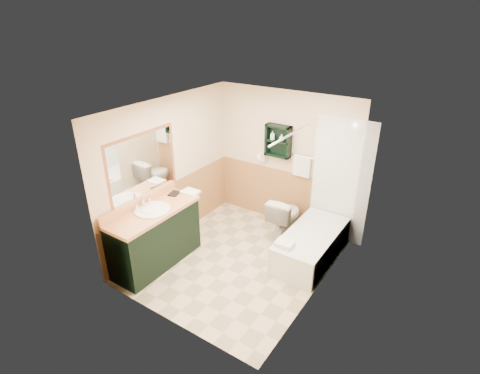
% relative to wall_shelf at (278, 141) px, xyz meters
% --- Properties ---
extents(floor, '(3.00, 3.00, 0.00)m').
position_rel_wall_shelf_xyz_m(floor, '(0.10, -1.41, -1.55)').
color(floor, beige).
rests_on(floor, ground).
extents(back_wall, '(2.60, 0.04, 2.40)m').
position_rel_wall_shelf_xyz_m(back_wall, '(0.10, 0.11, -0.35)').
color(back_wall, '#F3E2BE').
rests_on(back_wall, ground).
extents(left_wall, '(0.04, 3.00, 2.40)m').
position_rel_wall_shelf_xyz_m(left_wall, '(-1.22, -1.41, -0.35)').
color(left_wall, '#F3E2BE').
rests_on(left_wall, ground).
extents(right_wall, '(0.04, 3.00, 2.40)m').
position_rel_wall_shelf_xyz_m(right_wall, '(1.42, -1.41, -0.35)').
color(right_wall, '#F3E2BE').
rests_on(right_wall, ground).
extents(ceiling, '(2.60, 3.00, 0.04)m').
position_rel_wall_shelf_xyz_m(ceiling, '(0.10, -1.41, 0.87)').
color(ceiling, white).
rests_on(ceiling, back_wall).
extents(wainscot_left, '(2.98, 2.98, 1.00)m').
position_rel_wall_shelf_xyz_m(wainscot_left, '(-1.19, -1.41, -1.05)').
color(wainscot_left, tan).
rests_on(wainscot_left, left_wall).
extents(wainscot_back, '(2.58, 2.58, 1.00)m').
position_rel_wall_shelf_xyz_m(wainscot_back, '(0.10, 0.08, -1.05)').
color(wainscot_back, tan).
rests_on(wainscot_back, back_wall).
extents(mirror_frame, '(1.30, 1.30, 1.00)m').
position_rel_wall_shelf_xyz_m(mirror_frame, '(-1.17, -1.96, -0.05)').
color(mirror_frame, '#995932').
rests_on(mirror_frame, left_wall).
extents(mirror_glass, '(1.20, 1.20, 0.90)m').
position_rel_wall_shelf_xyz_m(mirror_glass, '(-1.17, -1.96, -0.05)').
color(mirror_glass, white).
rests_on(mirror_glass, left_wall).
extents(tile_right, '(1.50, 1.50, 2.10)m').
position_rel_wall_shelf_xyz_m(tile_right, '(1.38, -0.66, -0.50)').
color(tile_right, white).
rests_on(tile_right, right_wall).
extents(tile_back, '(0.95, 0.95, 2.10)m').
position_rel_wall_shelf_xyz_m(tile_back, '(1.13, 0.07, -0.50)').
color(tile_back, white).
rests_on(tile_back, back_wall).
extents(tile_accent, '(1.50, 1.50, 0.10)m').
position_rel_wall_shelf_xyz_m(tile_accent, '(1.37, -0.66, 0.35)').
color(tile_accent, '#154C31').
rests_on(tile_accent, right_wall).
extents(wall_shelf, '(0.45, 0.15, 0.55)m').
position_rel_wall_shelf_xyz_m(wall_shelf, '(0.00, 0.00, 0.00)').
color(wall_shelf, black).
rests_on(wall_shelf, back_wall).
extents(hair_dryer, '(0.10, 0.24, 0.18)m').
position_rel_wall_shelf_xyz_m(hair_dryer, '(-0.30, 0.02, -0.35)').
color(hair_dryer, white).
rests_on(hair_dryer, back_wall).
extents(towel_bar, '(0.40, 0.06, 0.40)m').
position_rel_wall_shelf_xyz_m(towel_bar, '(0.45, 0.04, -0.20)').
color(towel_bar, silver).
rests_on(towel_bar, back_wall).
extents(curtain_rod, '(0.03, 1.60, 0.03)m').
position_rel_wall_shelf_xyz_m(curtain_rod, '(0.63, -0.66, 0.45)').
color(curtain_rod, silver).
rests_on(curtain_rod, back_wall).
extents(shower_curtain, '(1.05, 1.05, 1.70)m').
position_rel_wall_shelf_xyz_m(shower_curtain, '(0.63, -0.48, -0.40)').
color(shower_curtain, beige).
rests_on(shower_curtain, curtain_rod).
extents(vanity, '(0.59, 1.46, 0.92)m').
position_rel_wall_shelf_xyz_m(vanity, '(-0.89, -2.12, -1.09)').
color(vanity, black).
rests_on(vanity, ground).
extents(bathtub, '(0.70, 1.50, 0.47)m').
position_rel_wall_shelf_xyz_m(bathtub, '(1.03, -0.70, -1.32)').
color(bathtub, silver).
rests_on(bathtub, ground).
extents(toilet, '(0.46, 0.78, 0.75)m').
position_rel_wall_shelf_xyz_m(toilet, '(0.38, -0.36, -1.18)').
color(toilet, silver).
rests_on(toilet, ground).
extents(counter_towel, '(0.27, 0.21, 0.04)m').
position_rel_wall_shelf_xyz_m(counter_towel, '(-0.80, -1.39, -0.61)').
color(counter_towel, silver).
rests_on(counter_towel, vanity).
extents(vanity_book, '(0.15, 0.05, 0.20)m').
position_rel_wall_shelf_xyz_m(vanity_book, '(-1.06, -1.57, -0.53)').
color(vanity_book, black).
rests_on(vanity_book, vanity).
extents(tub_towel, '(0.25, 0.21, 0.07)m').
position_rel_wall_shelf_xyz_m(tub_towel, '(0.84, -1.26, -1.05)').
color(tub_towel, silver).
rests_on(tub_towel, bathtub).
extents(soap_bottle_a, '(0.11, 0.16, 0.07)m').
position_rel_wall_shelf_xyz_m(soap_bottle_a, '(-0.11, -0.01, 0.05)').
color(soap_bottle_a, silver).
rests_on(soap_bottle_a, wall_shelf).
extents(soap_bottle_b, '(0.12, 0.14, 0.09)m').
position_rel_wall_shelf_xyz_m(soap_bottle_b, '(0.07, -0.01, 0.06)').
color(soap_bottle_b, silver).
rests_on(soap_bottle_b, wall_shelf).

